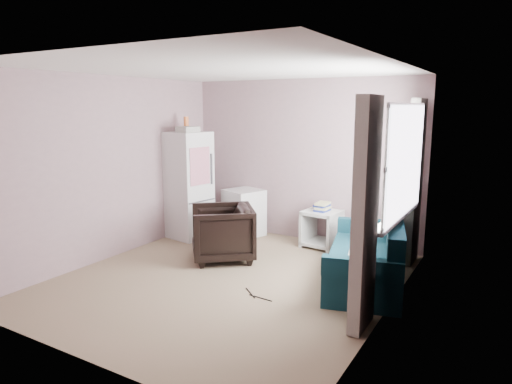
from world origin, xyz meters
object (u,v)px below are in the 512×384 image
at_px(washing_machine, 244,212).
at_px(side_table, 322,226).
at_px(armchair, 222,230).
at_px(fridge, 189,185).
at_px(sofa, 370,259).

xyz_separation_m(washing_machine, side_table, (1.35, 0.04, -0.07)).
bearing_deg(armchair, fridge, -160.08).
height_order(armchair, side_table, armchair).
relative_size(side_table, sofa, 0.35).
height_order(washing_machine, side_table, washing_machine).
height_order(side_table, sofa, sofa).
bearing_deg(washing_machine, fridge, -122.78).
relative_size(armchair, side_table, 1.21).
distance_m(fridge, washing_machine, 0.99).
distance_m(fridge, sofa, 3.18).
bearing_deg(side_table, washing_machine, -178.28).
xyz_separation_m(fridge, sofa, (3.09, -0.48, -0.57)).
bearing_deg(armchair, sofa, 55.83).
height_order(armchair, sofa, armchair).
bearing_deg(fridge, armchair, -21.63).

